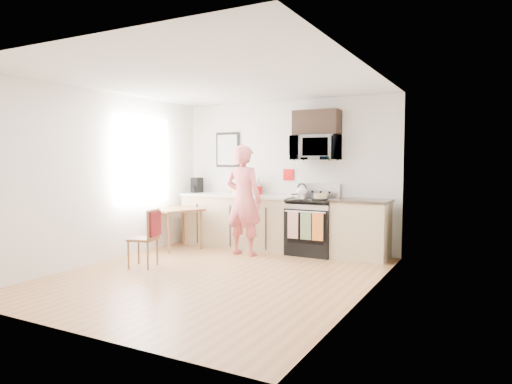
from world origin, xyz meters
The scene contains 28 objects.
floor centered at (0.00, 0.00, 0.00)m, with size 4.60×4.60×0.00m, color #A96C41.
back_wall centered at (0.00, 2.30, 1.30)m, with size 4.00×0.04×2.60m, color white.
front_wall centered at (0.00, -2.30, 1.30)m, with size 4.00×0.04×2.60m, color white.
left_wall centered at (-2.00, 0.00, 1.30)m, with size 0.04×4.60×2.60m, color white.
right_wall centered at (2.00, 0.00, 1.30)m, with size 0.04×4.60×2.60m, color white.
ceiling centered at (0.00, 0.00, 2.60)m, with size 4.00×4.60×0.04m, color silver.
window centered at (-1.96, 0.80, 1.55)m, with size 0.06×1.40×1.50m.
cabinet_left centered at (-0.80, 2.00, 0.45)m, with size 2.10×0.60×0.90m, color tan.
countertop_left centered at (-0.80, 2.00, 0.92)m, with size 2.14×0.64×0.04m, color white.
cabinet_right centered at (1.43, 2.00, 0.45)m, with size 0.84×0.60×0.90m, color tan.
countertop_right centered at (1.43, 2.00, 0.92)m, with size 0.88×0.64×0.04m, color black.
range centered at (0.63, 1.98, 0.44)m, with size 0.76×0.70×1.16m.
microwave centered at (0.63, 2.08, 1.76)m, with size 0.76×0.51×0.42m, color #BABABF.
upper_cabinet centered at (0.63, 2.12, 2.18)m, with size 0.76×0.35×0.40m, color black.
wall_art centered at (-1.20, 2.28, 1.75)m, with size 0.50×0.04×0.65m.
wall_trivet centered at (0.05, 2.28, 1.30)m, with size 0.20×0.02×0.20m, color red.
person centered at (-0.35, 1.38, 0.90)m, with size 0.66×0.43×1.81m, color #CC383D.
dining_table centered at (-1.65, 1.28, 0.63)m, with size 0.87×0.87×0.71m.
chair centered at (-1.11, -0.02, 0.54)m, with size 0.47×0.44×0.84m.
knife_block centered at (-0.52, 2.21, 1.04)m, with size 0.09×0.13×0.21m, color brown.
utensil_crock centered at (-0.46, 2.12, 1.08)m, with size 0.12×0.12×0.36m.
fruit_bowl centered at (-1.03, 2.17, 0.98)m, with size 0.23×0.23×0.10m.
milk_carton centered at (-0.73, 1.99, 1.07)m, with size 0.10×0.10×0.25m, color tan.
coffee_maker centered at (-1.75, 2.04, 1.07)m, with size 0.16×0.24×0.29m.
bread_bag centered at (-0.66, 1.78, 0.99)m, with size 0.29×0.14×0.11m, color tan.
cake centered at (0.78, 1.90, 0.97)m, with size 0.26×0.26×0.09m.
kettle centered at (0.40, 2.05, 1.03)m, with size 0.19×0.19×0.24m.
pot centered at (0.47, 1.82, 0.97)m, with size 0.19×0.31×0.09m.
Camera 1 is at (3.31, -5.06, 1.56)m, focal length 32.00 mm.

